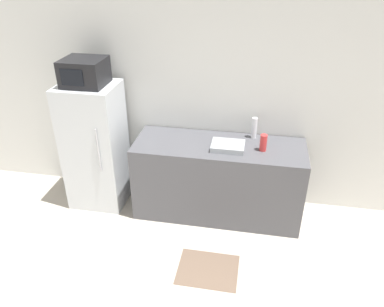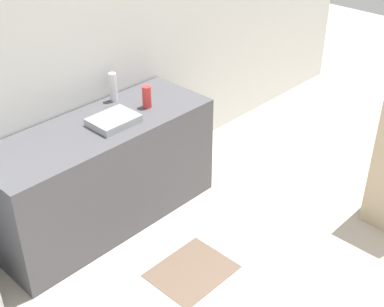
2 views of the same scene
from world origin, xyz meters
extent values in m
cube|color=silver|center=(0.00, 3.40, 1.30)|extent=(8.00, 0.06, 2.60)
cube|color=#4C4C51|center=(0.04, 3.01, 0.46)|extent=(1.92, 0.70, 0.91)
cube|color=#9EA3A8|center=(0.14, 2.94, 0.94)|extent=(0.36, 0.28, 0.06)
cylinder|color=silver|center=(0.40, 3.26, 1.04)|extent=(0.06, 0.06, 0.25)
cylinder|color=red|center=(0.51, 2.96, 1.01)|extent=(0.08, 0.08, 0.19)
cube|color=brown|center=(0.07, 2.03, 0.00)|extent=(0.61, 0.49, 0.01)
camera|label=1|loc=(0.40, -0.67, 2.87)|focal=35.00mm
camera|label=2|loc=(-2.09, -0.04, 2.92)|focal=50.00mm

